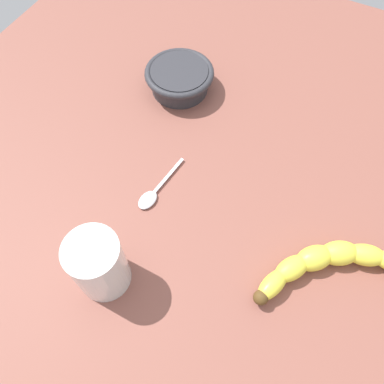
{
  "coord_description": "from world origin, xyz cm",
  "views": [
    {
      "loc": [
        -26.94,
        -6.66,
        55.76
      ],
      "look_at": [
        -0.69,
        6.74,
        5.0
      ],
      "focal_mm": 36.23,
      "sensor_mm": 36.0,
      "label": 1
    }
  ],
  "objects_px": {
    "smoothie_glass": "(99,265)",
    "teaspoon": "(150,197)",
    "ceramic_bowl": "(179,78)",
    "banana": "(330,263)"
  },
  "relations": [
    {
      "from": "smoothie_glass",
      "to": "teaspoon",
      "type": "bearing_deg",
      "value": 3.41
    },
    {
      "from": "ceramic_bowl",
      "to": "teaspoon",
      "type": "xyz_separation_m",
      "value": [
        -0.23,
        -0.07,
        -0.02
      ]
    },
    {
      "from": "banana",
      "to": "teaspoon",
      "type": "xyz_separation_m",
      "value": [
        -0.02,
        0.28,
        -0.01
      ]
    },
    {
      "from": "banana",
      "to": "ceramic_bowl",
      "type": "distance_m",
      "value": 0.41
    },
    {
      "from": "smoothie_glass",
      "to": "teaspoon",
      "type": "distance_m",
      "value": 0.14
    },
    {
      "from": "smoothie_glass",
      "to": "ceramic_bowl",
      "type": "distance_m",
      "value": 0.37
    },
    {
      "from": "banana",
      "to": "ceramic_bowl",
      "type": "relative_size",
      "value": 1.54
    },
    {
      "from": "smoothie_glass",
      "to": "banana",
      "type": "bearing_deg",
      "value": -60.35
    },
    {
      "from": "smoothie_glass",
      "to": "ceramic_bowl",
      "type": "relative_size",
      "value": 0.82
    },
    {
      "from": "smoothie_glass",
      "to": "teaspoon",
      "type": "xyz_separation_m",
      "value": [
        0.14,
        0.01,
        -0.04
      ]
    }
  ]
}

